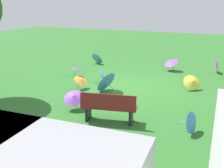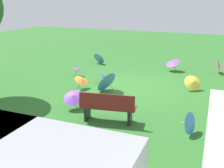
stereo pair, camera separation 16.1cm
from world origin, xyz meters
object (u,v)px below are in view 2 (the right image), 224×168
object	(u,v)px
parasol_blue_3	(104,76)
parasol_blue_1	(105,81)
parasol_yellow_0	(193,82)
parasol_purple_3	(173,62)
park_bench	(108,107)
parasol_blue_0	(192,124)
parasol_pink_0	(219,65)
parasol_orange_0	(82,80)
parasol_purple_0	(74,97)
parasol_blue_2	(100,58)
parasol_purple_2	(78,69)

from	to	relation	value
parasol_blue_3	parasol_blue_1	bearing A→B (deg)	118.19
parasol_yellow_0	parasol_purple_3	bearing A→B (deg)	-63.56
park_bench	parasol_blue_0	size ratio (longest dim) A/B	2.59
parasol_pink_0	park_bench	bearing A→B (deg)	69.69
parasol_pink_0	parasol_orange_0	xyz separation A→B (m)	(4.89, 4.77, -0.00)
park_bench	parasol_blue_0	bearing A→B (deg)	-174.85
parasol_purple_0	parasol_blue_2	bearing A→B (deg)	-71.31
park_bench	parasol_yellow_0	size ratio (longest dim) A/B	1.93
parasol_blue_2	parasol_purple_3	world-z (taller)	parasol_purple_3
park_bench	parasol_orange_0	distance (m)	3.29
parasol_blue_2	parasol_yellow_0	size ratio (longest dim) A/B	0.89
parasol_blue_3	parasol_yellow_0	world-z (taller)	same
parasol_orange_0	parasol_blue_3	size ratio (longest dim) A/B	0.82
parasol_purple_2	park_bench	bearing A→B (deg)	129.94
parasol_purple_0	parasol_purple_2	xyz separation A→B (m)	(1.86, -3.45, -0.09)
park_bench	parasol_yellow_0	world-z (taller)	park_bench
parasol_blue_2	parasol_yellow_0	distance (m)	6.08
parasol_purple_2	parasol_purple_3	bearing A→B (deg)	-143.85
park_bench	parasol_orange_0	bearing A→B (deg)	-47.40
parasol_blue_1	parasol_blue_2	xyz separation A→B (m)	(2.29, -4.22, -0.10)
parasol_blue_1	parasol_purple_3	xyz separation A→B (m)	(-1.76, -4.17, 0.02)
parasol_blue_0	parasol_yellow_0	world-z (taller)	parasol_yellow_0
parasol_blue_1	parasol_orange_0	distance (m)	0.99
parasol_blue_2	parasol_yellow_0	world-z (taller)	parasol_blue_2
parasol_blue_2	parasol_blue_1	bearing A→B (deg)	118.53
parasol_blue_0	parasol_blue_2	distance (m)	8.77
parasol_yellow_0	parasol_blue_2	bearing A→B (deg)	-27.17
parasol_blue_1	parasol_purple_2	bearing A→B (deg)	-34.62
parasol_blue_0	parasol_blue_3	world-z (taller)	parasol_blue_3
parasol_blue_1	parasol_purple_0	world-z (taller)	parasol_blue_1
parasol_blue_2	parasol_purple_0	bearing A→B (deg)	108.69
parasol_pink_0	parasol_yellow_0	world-z (taller)	parasol_pink_0
parasol_orange_0	parasol_purple_3	xyz separation A→B (m)	(-2.75, -4.25, 0.07)
parasol_purple_3	park_bench	bearing A→B (deg)	85.53
parasol_orange_0	parasol_yellow_0	xyz separation A→B (m)	(-4.11, -1.52, -0.03)
parasol_pink_0	parasol_blue_1	bearing A→B (deg)	50.25
parasol_pink_0	parasol_blue_3	xyz separation A→B (m)	(4.44, 3.68, -0.06)
parasol_blue_0	parasol_purple_0	distance (m)	3.76
parasol_pink_0	parasol_blue_2	distance (m)	6.21
parasol_pink_0	parasol_orange_0	distance (m)	6.83
parasol_orange_0	park_bench	bearing A→B (deg)	132.60
parasol_blue_1	parasol_orange_0	xyz separation A→B (m)	(0.99, 0.08, -0.05)
parasol_pink_0	parasol_yellow_0	xyz separation A→B (m)	(0.78, 3.24, -0.03)
park_bench	parasol_pink_0	distance (m)	7.67
parasol_pink_0	parasol_blue_3	size ratio (longest dim) A/B	1.00
parasol_purple_3	parasol_blue_0	bearing A→B (deg)	105.66
parasol_orange_0	parasol_blue_2	bearing A→B (deg)	-73.12
park_bench	parasol_blue_3	distance (m)	3.93
parasol_blue_0	parasol_blue_2	bearing A→B (deg)	-47.99
parasol_pink_0	parasol_blue_3	distance (m)	5.77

